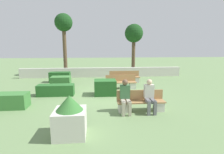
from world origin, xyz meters
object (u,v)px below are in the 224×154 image
person_seated_man (125,95)px  planter_corner_left (70,117)px  bench_front (141,103)px  tree_leftmost (64,26)px  bench_right_side (125,78)px  bench_left_side (121,84)px  tree_center_left (134,35)px  person_seated_woman (150,95)px

person_seated_man → planter_corner_left: person_seated_man is taller
bench_front → person_seated_man: (-0.66, -0.14, 0.41)m
person_seated_man → planter_corner_left: 2.50m
person_seated_man → tree_leftmost: tree_leftmost is taller
tree_leftmost → bench_right_side: bearing=-37.1°
bench_left_side → tree_center_left: (1.82, 5.12, 3.23)m
bench_front → person_seated_man: bearing=-168.3°
planter_corner_left → tree_leftmost: (-1.99, 10.94, 3.74)m
person_seated_man → tree_leftmost: size_ratio=0.25×
bench_right_side → planter_corner_left: size_ratio=1.76×
person_seated_man → planter_corner_left: size_ratio=1.08×
bench_right_side → planter_corner_left: planter_corner_left is taller
bench_left_side → tree_leftmost: 7.93m
person_seated_woman → tree_center_left: size_ratio=0.29×
bench_left_side → planter_corner_left: bearing=-100.5°
bench_left_side → person_seated_woman: person_seated_woman is taller
tree_leftmost → tree_center_left: 6.13m
person_seated_woman → planter_corner_left: (-2.87, -1.63, -0.14)m
bench_left_side → tree_leftmost: size_ratio=0.35×
person_seated_man → tree_center_left: size_ratio=0.29×
bench_front → tree_leftmost: tree_leftmost is taller
bench_left_side → person_seated_man: size_ratio=1.42×
bench_left_side → person_seated_man: bearing=-83.7°
tree_leftmost → tree_center_left: bearing=-2.4°
bench_front → bench_left_side: bearing=94.3°
bench_front → bench_left_side: same height
bench_right_side → tree_center_left: 4.83m
tree_center_left → bench_right_side: bearing=-111.4°
bench_left_side → tree_center_left: bearing=82.1°
bench_right_side → person_seated_woman: person_seated_woman is taller
bench_right_side → person_seated_man: size_ratio=1.63×
person_seated_man → person_seated_woman: (0.97, -0.00, -0.01)m
bench_right_side → person_seated_woman: bearing=-82.3°
bench_front → tree_leftmost: (-4.54, 9.17, 3.99)m
tree_leftmost → tree_center_left: size_ratio=1.19×
bench_left_side → tree_leftmost: bearing=140.1°
person_seated_man → person_seated_woman: 0.97m
person_seated_woman → bench_left_side: bearing=98.6°
bench_front → bench_left_side: 3.80m
bench_right_side → tree_leftmost: bearing=149.6°
planter_corner_left → bench_front: bearing=34.6°
planter_corner_left → tree_center_left: (4.09, 10.68, 2.98)m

